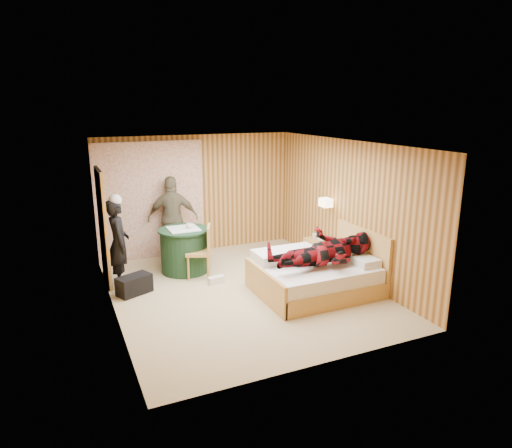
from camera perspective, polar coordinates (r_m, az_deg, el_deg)
name	(u,v)px	position (r m, az deg, el deg)	size (l,w,h in m)	color
floor	(242,291)	(7.92, -1.76, -8.37)	(4.20, 5.00, 0.01)	tan
ceiling	(241,144)	(7.31, -1.92, 9.96)	(4.20, 5.00, 0.01)	silver
wall_back	(197,194)	(9.82, -7.40, 3.72)	(4.20, 0.02, 2.50)	tan
wall_left	(109,235)	(7.03, -17.89, -1.33)	(0.02, 5.00, 2.50)	tan
wall_right	(347,209)	(8.52, 11.36, 1.85)	(0.02, 5.00, 2.50)	tan
curtain	(151,201)	(9.53, -13.03, 2.82)	(2.20, 0.08, 2.40)	white
doorway	(103,227)	(8.44, -18.62, -0.34)	(0.06, 0.90, 2.05)	black
wall_lamp	(326,202)	(8.77, 8.74, 2.68)	(0.26, 0.24, 0.16)	gold
bed	(315,275)	(7.85, 7.40, -6.36)	(1.95, 1.49, 1.03)	tan
nightstand	(318,252)	(9.15, 7.70, -3.47)	(0.40, 0.54, 0.52)	tan
round_table	(184,250)	(8.79, -8.94, -3.20)	(0.96, 0.96, 0.85)	#1D3F27
chair_far	(174,234)	(9.45, -10.16, -1.25)	(0.43, 0.43, 0.93)	tan
chair_near	(203,247)	(8.42, -6.64, -2.92)	(0.57, 0.57, 0.98)	tan
duffel_bag	(134,285)	(8.02, -14.98, -7.35)	(0.56, 0.30, 0.32)	black
sneaker_left	(216,280)	(8.24, -5.00, -6.99)	(0.29, 0.12, 0.13)	silver
sneaker_right	(199,269)	(8.82, -7.15, -5.58)	(0.27, 0.11, 0.12)	silver
woman_standing	(119,243)	(8.23, -16.81, -2.32)	(0.57, 0.37, 1.56)	black
man_at_table	(173,218)	(9.42, -10.34, 0.71)	(1.01, 0.42, 1.72)	brown
man_on_bed	(325,242)	(7.47, 8.60, -2.27)	(1.77, 0.67, 0.86)	maroon
book_lower	(319,240)	(9.03, 7.92, -1.98)	(0.17, 0.22, 0.02)	silver
book_upper	(319,239)	(9.03, 7.92, -1.86)	(0.16, 0.22, 0.02)	silver
cup_nightstand	(315,236)	(9.17, 7.34, -1.47)	(0.10, 0.10, 0.09)	silver
cup_table	(189,226)	(8.64, -8.33, -0.24)	(0.12, 0.12, 0.10)	silver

